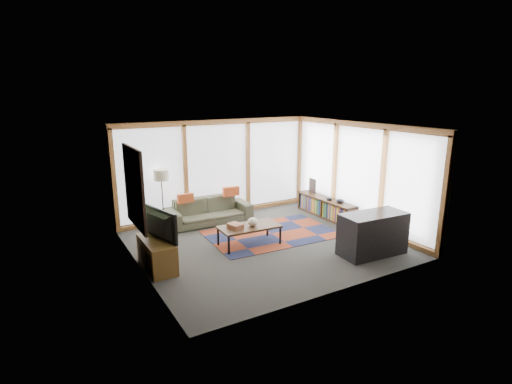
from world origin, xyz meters
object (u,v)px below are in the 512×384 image
sofa (209,211)px  bar_counter (373,234)px  floor_lamp (163,199)px  coffee_table (249,235)px  tv_console (157,254)px  television (156,225)px  bookshelf (326,208)px

sofa → bar_counter: bar_counter is taller
floor_lamp → coffee_table: floor_lamp is taller
coffee_table → tv_console: (-2.11, -0.14, 0.07)m
floor_lamp → coffee_table: (1.29, -2.05, -0.52)m
television → tv_console: bearing=1.5°
television → bar_counter: (4.08, -1.55, -0.43)m
bar_counter → tv_console: bearing=162.7°
coffee_table → television: bearing=-175.3°
bookshelf → tv_console: tv_console is taller
sofa → television: bearing=-132.3°
bookshelf → tv_console: size_ratio=1.79×
floor_lamp → coffee_table: size_ratio=1.12×
bookshelf → tv_console: (-4.89, -0.88, 0.03)m
tv_console → floor_lamp: bearing=69.5°
television → bookshelf: bearing=-94.2°
tv_console → bar_counter: bearing=-21.1°
floor_lamp → bookshelf: (4.07, -1.32, -0.48)m
television → sofa: bearing=-58.5°
coffee_table → bookshelf: 2.88m
sofa → bookshelf: sofa is taller
floor_lamp → coffee_table: bearing=-57.9°
tv_console → coffee_table: bearing=3.9°
bookshelf → television: size_ratio=1.97×
television → bar_counter: size_ratio=0.75×
bookshelf → television: bearing=-169.4°
bookshelf → television: 5.01m
sofa → floor_lamp: 1.22m
tv_console → television: bearing=-73.8°
television → floor_lamp: bearing=-34.7°
television → coffee_table: bearing=-100.0°
coffee_table → bar_counter: 2.63m
floor_lamp → bookshelf: size_ratio=0.72×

